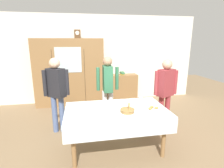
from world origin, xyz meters
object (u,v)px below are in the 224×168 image
tea_cup_front_edge (141,99)px  person_behind_table_right (56,88)px  bookshelf_low (122,88)px  spoon_far_left (129,103)px  person_near_right_end (166,88)px  tea_cup_near_left (95,113)px  dining_table (117,115)px  person_by_cabinet (108,84)px  bread_basket (127,110)px  mantel_clock (77,34)px  pastry_plate (153,109)px  spoon_near_right (109,105)px  wall_cabinet (70,72)px  tea_cup_far_left (84,107)px  book_stack (122,73)px  spoon_near_left (84,114)px

tea_cup_front_edge → person_behind_table_right: (-1.66, 0.51, 0.17)m
bookshelf_low → spoon_far_left: bookshelf_low is taller
person_near_right_end → tea_cup_near_left: bearing=-154.9°
tea_cup_near_left → spoon_far_left: bearing=30.1°
dining_table → person_by_cabinet: size_ratio=1.11×
bread_basket → bookshelf_low: bearing=78.1°
spoon_far_left → mantel_clock: bearing=111.1°
pastry_plate → spoon_near_right: pastry_plate is taller
bookshelf_low → dining_table: bearing=-105.7°
tea_cup_near_left → wall_cabinet: bearing=100.8°
person_by_cabinet → person_near_right_end: size_ratio=1.02×
person_near_right_end → tea_cup_front_edge: bearing=-159.0°
spoon_near_right → spoon_far_left: 0.38m
dining_table → tea_cup_near_left: 0.42m
mantel_clock → person_by_cabinet: mantel_clock is taller
tea_cup_front_edge → person_behind_table_right: bearing=162.8°
dining_table → tea_cup_far_left: size_ratio=13.47×
book_stack → spoon_near_right: (-0.83, -2.41, -0.13)m
wall_cabinet → mantel_clock: 1.15m
bookshelf_low → spoon_far_left: (-0.46, -2.38, 0.35)m
spoon_near_left → person_behind_table_right: (-0.53, 0.96, 0.19)m
spoon_near_right → spoon_near_left: same height
wall_cabinet → person_near_right_end: (2.10, -1.98, -0.06)m
bread_basket → pastry_plate: bearing=3.9°
dining_table → person_by_cabinet: (0.03, 1.14, 0.29)m
bookshelf_low → tea_cup_far_left: size_ratio=7.41×
mantel_clock → wall_cabinet: bearing=179.9°
spoon_near_left → mantel_clock: bearing=91.2°
mantel_clock → book_stack: mantel_clock is taller
wall_cabinet → spoon_near_right: bearing=-71.0°
spoon_near_right → person_by_cabinet: (0.12, 0.91, 0.18)m
spoon_far_left → pastry_plate: bearing=-47.5°
bookshelf_low → mantel_clock: bearing=-177.8°
pastry_plate → spoon_near_left: size_ratio=2.35×
bookshelf_low → tea_cup_front_edge: bearing=-94.1°
pastry_plate → person_by_cabinet: bearing=115.4°
bread_basket → person_near_right_end: 1.30m
tea_cup_near_left → spoon_far_left: 0.77m
mantel_clock → person_behind_table_right: size_ratio=0.15×
person_near_right_end → spoon_near_left: bearing=-158.6°
tea_cup_front_edge → pastry_plate: size_ratio=0.46×
mantel_clock → person_near_right_end: 2.93m
dining_table → person_behind_table_right: (-1.08, 0.89, 0.30)m
mantel_clock → tea_cup_near_left: mantel_clock is taller
person_by_cabinet → dining_table: bearing=-91.4°
spoon_near_right → bread_basket: bearing=-56.7°
person_near_right_end → spoon_near_right: bearing=-163.4°
person_by_cabinet → bread_basket: bearing=-84.4°
tea_cup_front_edge → tea_cup_far_left: bearing=-168.9°
person_behind_table_right → person_near_right_end: size_ratio=1.03×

